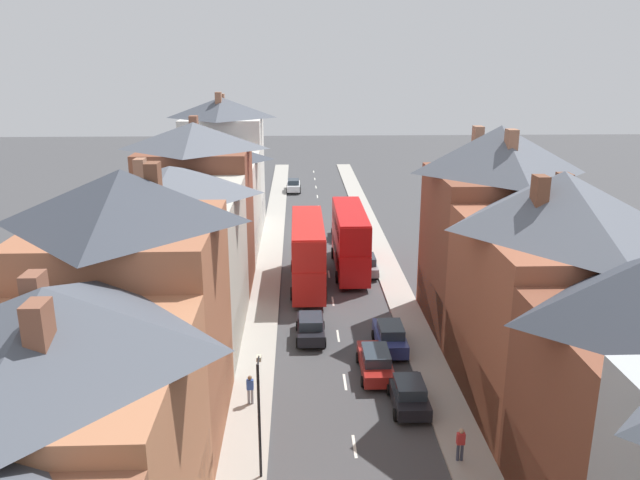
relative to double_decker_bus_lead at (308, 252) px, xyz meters
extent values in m
cube|color=#A8A399|center=(-3.29, 4.62, -2.75)|extent=(2.20, 104.00, 0.14)
cube|color=#A8A399|center=(6.91, 4.62, -2.75)|extent=(2.20, 104.00, 0.14)
cube|color=silver|center=(1.81, -21.38, -2.81)|extent=(0.14, 1.80, 0.01)
cube|color=silver|center=(1.81, -15.38, -2.81)|extent=(0.14, 1.80, 0.01)
cube|color=silver|center=(1.81, -9.38, -2.81)|extent=(0.14, 1.80, 0.01)
cube|color=silver|center=(1.81, -3.38, -2.81)|extent=(0.14, 1.80, 0.01)
cube|color=silver|center=(1.81, 2.62, -2.81)|extent=(0.14, 1.80, 0.01)
cube|color=silver|center=(1.81, 8.62, -2.81)|extent=(0.14, 1.80, 0.01)
cube|color=silver|center=(1.81, 14.62, -2.81)|extent=(0.14, 1.80, 0.01)
cube|color=silver|center=(1.81, 20.62, -2.81)|extent=(0.14, 1.80, 0.01)
cube|color=silver|center=(1.81, 26.62, -2.81)|extent=(0.14, 1.80, 0.01)
cube|color=silver|center=(1.81, 32.62, -2.81)|extent=(0.14, 1.80, 0.01)
cube|color=silver|center=(1.81, 38.62, -2.81)|extent=(0.14, 1.80, 0.01)
cube|color=silver|center=(1.81, 44.62, -2.81)|extent=(0.14, 1.80, 0.01)
cube|color=silver|center=(1.81, 50.62, -2.81)|extent=(0.14, 1.80, 0.01)
cube|color=#B2704C|center=(-8.39, -28.85, 1.56)|extent=(8.00, 9.60, 8.76)
pyramid|color=#474C56|center=(-8.39, -28.85, 7.04)|extent=(8.00, 9.60, 2.20)
cube|color=brown|center=(-9.17, -27.60, 7.59)|extent=(0.60, 0.90, 1.10)
cube|color=brown|center=(-7.83, -30.68, 7.71)|extent=(0.60, 0.90, 1.35)
cube|color=#A36042|center=(-8.39, -19.64, 2.44)|extent=(8.00, 8.82, 10.51)
cube|color=maroon|center=(-4.45, -19.64, -1.22)|extent=(0.12, 8.11, 3.20)
pyramid|color=#383D47|center=(-8.39, -19.64, 8.88)|extent=(8.00, 8.82, 2.38)
cube|color=brown|center=(-7.14, -18.99, 9.56)|extent=(0.60, 0.90, 1.36)
cube|color=#BCB7A8|center=(-8.39, -9.37, 1.98)|extent=(8.00, 11.73, 9.60)
cube|color=olive|center=(-4.45, -9.37, -1.22)|extent=(0.12, 10.79, 3.20)
pyramid|color=#565B66|center=(-8.39, -9.37, 7.61)|extent=(8.00, 11.73, 1.66)
cube|color=#99664C|center=(-9.80, -10.59, 8.35)|extent=(0.60, 0.90, 1.47)
cube|color=brown|center=(-8.39, 0.08, 2.64)|extent=(8.00, 7.16, 10.91)
cube|color=maroon|center=(-4.45, 0.08, -1.22)|extent=(0.12, 6.58, 3.20)
pyramid|color=#565B66|center=(-8.39, 0.08, 9.08)|extent=(8.00, 7.16, 1.98)
cube|color=brown|center=(-8.57, 1.61, 9.73)|extent=(0.60, 0.90, 1.31)
cube|color=beige|center=(-8.39, 9.11, 1.52)|extent=(8.00, 10.91, 8.68)
cube|color=navy|center=(-4.45, 9.11, -1.22)|extent=(0.12, 10.03, 3.20)
pyramid|color=#383D47|center=(-8.39, 9.11, 6.75)|extent=(8.00, 10.91, 1.77)
cube|color=brown|center=(-8.13, 8.42, 7.24)|extent=(0.60, 0.90, 0.98)
cube|color=brown|center=(-8.86, 11.69, 7.26)|extent=(0.60, 0.90, 1.03)
cube|color=silver|center=(-8.39, 18.25, 2.93)|extent=(8.00, 7.39, 11.50)
cube|color=black|center=(-4.45, 18.25, -1.22)|extent=(0.12, 6.80, 3.20)
pyramid|color=#474C56|center=(-8.39, 18.25, 9.70)|extent=(8.00, 7.39, 2.05)
cube|color=#99664C|center=(-8.57, 17.49, 10.49)|extent=(0.60, 0.90, 1.57)
cube|color=#99664C|center=(-8.47, 19.22, 10.35)|extent=(0.60, 0.90, 1.30)
cube|color=#935138|center=(12.01, -17.63, 1.90)|extent=(8.00, 11.01, 9.44)
cube|color=maroon|center=(8.07, -17.63, -1.22)|extent=(0.12, 10.13, 3.20)
pyramid|color=#565B66|center=(12.01, -17.63, 8.06)|extent=(8.00, 11.01, 2.87)
cube|color=brown|center=(10.49, -18.64, 8.76)|extent=(0.60, 0.90, 1.41)
cube|color=brown|center=(12.28, -17.06, 8.66)|extent=(0.60, 0.90, 1.22)
cube|color=brown|center=(12.01, -7.86, 2.40)|extent=(8.00, 8.54, 10.43)
cube|color=navy|center=(8.07, -7.86, -1.22)|extent=(0.12, 7.86, 3.20)
pyramid|color=#565B66|center=(12.01, -7.86, 9.11)|extent=(8.00, 8.54, 3.00)
cube|color=#99664C|center=(12.07, -9.60, 9.83)|extent=(0.60, 0.90, 1.45)
cube|color=#99664C|center=(11.28, -5.33, 9.70)|extent=(0.60, 0.90, 1.18)
cube|color=red|center=(0.01, -0.02, -1.17)|extent=(2.44, 10.80, 2.50)
cube|color=red|center=(0.01, -0.02, 1.23)|extent=(2.44, 10.58, 2.30)
cube|color=red|center=(0.01, -0.02, 2.43)|extent=(2.39, 10.37, 0.10)
cube|color=#28333D|center=(0.01, 5.33, -0.97)|extent=(2.20, 0.10, 1.20)
cube|color=#28333D|center=(0.01, 5.33, 1.33)|extent=(2.20, 0.10, 1.10)
cube|color=#28333D|center=(-1.18, -0.02, -0.92)|extent=(0.06, 9.18, 0.90)
cube|color=#28333D|center=(-1.18, -0.02, 1.33)|extent=(0.06, 9.18, 0.90)
cube|color=yellow|center=(0.01, 5.33, 2.13)|extent=(1.34, 0.08, 0.32)
cylinder|color=black|center=(-1.21, 3.32, -2.32)|extent=(0.30, 1.00, 1.00)
cylinder|color=black|center=(1.23, 3.32, -2.32)|extent=(0.30, 1.00, 1.00)
cylinder|color=black|center=(-1.21, -2.99, -2.32)|extent=(0.30, 1.00, 1.00)
cylinder|color=black|center=(1.23, -2.99, -2.32)|extent=(0.30, 1.00, 1.00)
cube|color=red|center=(3.61, 3.48, -1.17)|extent=(2.44, 10.80, 2.50)
cube|color=red|center=(3.61, 3.48, 1.23)|extent=(2.44, 10.58, 2.30)
cube|color=red|center=(3.61, 3.48, 2.43)|extent=(2.39, 10.37, 0.10)
cube|color=#28333D|center=(3.61, 8.83, -0.97)|extent=(2.20, 0.10, 1.20)
cube|color=#28333D|center=(3.61, 8.83, 1.33)|extent=(2.20, 0.10, 1.10)
cube|color=#28333D|center=(2.42, 3.48, -0.92)|extent=(0.06, 9.18, 0.90)
cube|color=#28333D|center=(2.42, 3.48, 1.33)|extent=(0.06, 9.18, 0.90)
cube|color=yellow|center=(3.61, 8.83, 2.13)|extent=(1.34, 0.08, 0.32)
cylinder|color=black|center=(2.39, 6.82, -2.32)|extent=(0.30, 1.00, 1.00)
cylinder|color=black|center=(4.83, 6.82, -2.32)|extent=(0.30, 1.00, 1.00)
cylinder|color=black|center=(2.39, 0.51, -2.32)|extent=(0.30, 1.00, 1.00)
cylinder|color=black|center=(4.83, 0.51, -2.32)|extent=(0.30, 1.00, 1.00)
cube|color=gray|center=(4.91, 2.80, -2.16)|extent=(1.70, 4.41, 0.69)
cube|color=#28333D|center=(4.91, 2.58, -1.52)|extent=(1.46, 2.20, 0.60)
cylinder|color=black|center=(4.06, 4.17, -2.51)|extent=(0.20, 0.62, 0.62)
cylinder|color=black|center=(5.76, 4.17, -2.51)|extent=(0.20, 0.62, 0.62)
cylinder|color=black|center=(4.06, 1.43, -2.51)|extent=(0.20, 0.62, 0.62)
cylinder|color=black|center=(5.76, 1.43, -2.51)|extent=(0.20, 0.62, 0.62)
cube|color=navy|center=(4.91, -11.30, -2.11)|extent=(1.70, 4.38, 0.79)
cube|color=#28333D|center=(4.91, -11.52, -1.41)|extent=(1.46, 2.19, 0.60)
cylinder|color=black|center=(4.06, -9.94, -2.51)|extent=(0.20, 0.62, 0.62)
cylinder|color=black|center=(5.76, -9.94, -2.51)|extent=(0.20, 0.62, 0.62)
cylinder|color=black|center=(4.06, -12.66, -2.51)|extent=(0.20, 0.62, 0.62)
cylinder|color=black|center=(5.76, -12.66, -2.51)|extent=(0.20, 0.62, 0.62)
cube|color=maroon|center=(3.61, -14.49, -2.16)|extent=(1.70, 4.60, 0.70)
cube|color=#28333D|center=(3.61, -14.72, -1.51)|extent=(1.46, 2.30, 0.60)
cylinder|color=black|center=(2.76, -13.06, -2.51)|extent=(0.20, 0.62, 0.62)
cylinder|color=black|center=(4.46, -13.06, -2.51)|extent=(0.20, 0.62, 0.62)
cylinder|color=black|center=(2.76, -15.91, -2.51)|extent=(0.20, 0.62, 0.62)
cylinder|color=black|center=(4.46, -15.91, -2.51)|extent=(0.20, 0.62, 0.62)
cube|color=black|center=(0.01, -9.66, -2.16)|extent=(1.70, 4.08, 0.70)
cube|color=#28333D|center=(0.01, -9.86, -1.50)|extent=(1.46, 2.04, 0.60)
cylinder|color=black|center=(-0.84, -8.39, -2.51)|extent=(0.20, 0.62, 0.62)
cylinder|color=black|center=(0.86, -8.39, -2.51)|extent=(0.20, 0.62, 0.62)
cylinder|color=black|center=(-0.84, -10.92, -2.51)|extent=(0.20, 0.62, 0.62)
cylinder|color=black|center=(0.86, -10.92, -2.51)|extent=(0.20, 0.62, 0.62)
cube|color=navy|center=(3.61, 13.48, -2.16)|extent=(1.70, 4.12, 0.69)
cube|color=#28333D|center=(3.61, 13.27, -1.51)|extent=(1.46, 2.06, 0.60)
cylinder|color=black|center=(2.76, 14.75, -2.51)|extent=(0.20, 0.62, 0.62)
cylinder|color=black|center=(4.46, 14.75, -2.51)|extent=(0.20, 0.62, 0.62)
cylinder|color=black|center=(2.76, 12.20, -2.51)|extent=(0.20, 0.62, 0.62)
cylinder|color=black|center=(4.46, 12.20, -2.51)|extent=(0.20, 0.62, 0.62)
cube|color=black|center=(4.91, -18.04, -2.17)|extent=(1.70, 3.96, 0.66)
cube|color=#28333D|center=(4.91, -18.23, -1.54)|extent=(1.46, 1.98, 0.60)
cylinder|color=black|center=(4.06, -16.81, -2.51)|extent=(0.20, 0.62, 0.62)
cylinder|color=black|center=(5.76, -16.81, -2.51)|extent=(0.20, 0.62, 0.62)
cylinder|color=black|center=(4.06, -19.26, -2.51)|extent=(0.20, 0.62, 0.62)
cylinder|color=black|center=(5.76, -19.26, -2.51)|extent=(0.20, 0.62, 0.62)
cube|color=silver|center=(-1.29, 35.80, -2.11)|extent=(1.70, 4.49, 0.79)
cube|color=#28333D|center=(-1.29, 35.58, -1.42)|extent=(1.46, 2.24, 0.60)
cylinder|color=black|center=(-2.14, 37.19, -2.51)|extent=(0.20, 0.62, 0.62)
cylinder|color=black|center=(-0.44, 37.19, -2.51)|extent=(0.20, 0.62, 0.62)
cylinder|color=black|center=(-2.14, 34.41, -2.51)|extent=(0.20, 0.62, 0.62)
cylinder|color=black|center=(-0.44, 34.41, -2.51)|extent=(0.20, 0.62, 0.62)
cylinder|color=#3D4256|center=(6.32, -22.77, -2.26)|extent=(0.14, 0.14, 0.84)
cylinder|color=#3D4256|center=(6.50, -22.77, -2.26)|extent=(0.14, 0.14, 0.84)
cube|color=red|center=(6.41, -22.77, -1.57)|extent=(0.36, 0.22, 0.54)
sphere|color=tan|center=(6.41, -22.77, -1.18)|extent=(0.22, 0.22, 0.22)
cylinder|color=gray|center=(-3.39, -17.66, -2.26)|extent=(0.14, 0.14, 0.84)
cylinder|color=gray|center=(-3.21, -17.66, -2.26)|extent=(0.14, 0.14, 0.84)
cube|color=#2D4C9E|center=(-3.30, -17.66, -1.57)|extent=(0.36, 0.22, 0.54)
sphere|color=brown|center=(-3.30, -17.66, -1.18)|extent=(0.22, 0.22, 0.22)
cylinder|color=black|center=(-2.44, -23.56, -0.07)|extent=(0.12, 0.12, 5.50)
cylinder|color=black|center=(-2.44, -23.11, 2.58)|extent=(0.08, 0.90, 0.08)
cube|color=beige|center=(-2.44, -22.66, 2.50)|extent=(0.20, 0.32, 0.20)
camera|label=1|loc=(-0.72, -46.53, 14.77)|focal=35.00mm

